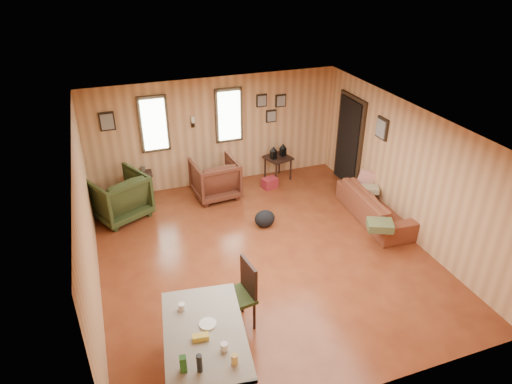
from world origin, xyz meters
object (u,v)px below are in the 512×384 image
recliner_green (118,194)px  sofa (377,201)px  end_table (140,179)px  dining_table (205,337)px  recliner_brown (215,177)px  side_table (278,156)px

recliner_green → sofa: bearing=133.2°
end_table → dining_table: dining_table is taller
sofa → recliner_green: size_ratio=1.98×
recliner_brown → recliner_green: 2.00m
side_table → dining_table: size_ratio=0.50×
dining_table → recliner_green: bearing=106.3°
recliner_green → dining_table: dining_table is taller
recliner_brown → side_table: bearing=-172.9°
recliner_brown → dining_table: (-1.35, -4.54, 0.27)m
dining_table → side_table: bearing=66.8°
side_table → dining_table: dining_table is taller
recliner_green → dining_table: bearing=72.1°
sofa → recliner_brown: size_ratio=2.15×
end_table → sofa: bearing=-30.7°
end_table → side_table: size_ratio=0.81×
sofa → recliner_green: (-4.74, 1.77, 0.11)m
sofa → dining_table: (-4.09, -2.60, 0.34)m
sofa → end_table: 4.94m
sofa → recliner_brown: recliner_brown is taller
sofa → recliner_green: 5.06m
end_table → side_table: side_table is taller
recliner_brown → side_table: (1.57, 0.32, 0.11)m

